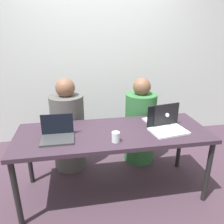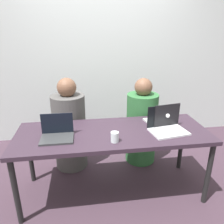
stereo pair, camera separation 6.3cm
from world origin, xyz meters
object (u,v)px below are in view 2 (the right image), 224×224
Objects in this scene: person_on_left at (70,129)px; water_glass_center at (115,138)px; person_on_right at (141,126)px; laptop_front_left at (57,133)px; laptop_back_right at (162,119)px; laptop_front_right at (167,126)px.

person_on_left reaches higher than water_glass_center.
laptop_front_left is (-0.98, -0.62, 0.27)m from person_on_right.
person_on_left is 3.53× the size of laptop_back_right.
laptop_front_left is at bearing 44.27° from person_on_right.
laptop_back_right is at bearing 76.12° from laptop_front_right.
laptop_front_left is at bearing 170.74° from laptop_front_right.
person_on_right reaches higher than laptop_back_right.
person_on_left is 0.91m from person_on_right.
laptop_back_right is 0.64m from water_glass_center.
laptop_front_right is 0.56m from water_glass_center.
person_on_left is at bearing 83.38° from laptop_front_left.
laptop_back_right is at bearing 171.33° from person_on_left.
laptop_front_left is 3.17× the size of water_glass_center.
water_glass_center is (-0.54, -0.15, -0.01)m from laptop_front_right.
water_glass_center is (-0.56, -0.31, -0.01)m from laptop_back_right.
water_glass_center is at bearing -16.05° from laptop_front_left.
person_on_right is 0.68m from laptop_front_right.
water_glass_center is at bearing 70.70° from person_on_right.
person_on_left reaches higher than laptop_front_left.
person_on_right is at bearing -163.97° from person_on_left.
person_on_right is at bearing 58.59° from water_glass_center.
person_on_left reaches higher than person_on_right.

